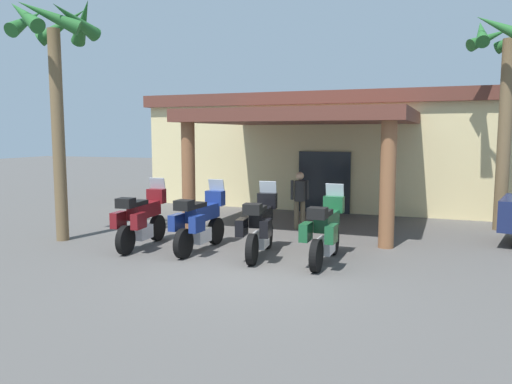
{
  "coord_description": "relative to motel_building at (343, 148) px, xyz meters",
  "views": [
    {
      "loc": [
        3.28,
        -9.2,
        2.73
      ],
      "look_at": [
        -0.89,
        3.12,
        1.2
      ],
      "focal_mm": 35.21,
      "sensor_mm": 36.0,
      "label": 1
    }
  ],
  "objects": [
    {
      "name": "ground_plane",
      "position": [
        -0.13,
        -10.84,
        -2.13
      ],
      "size": [
        80.0,
        80.0,
        0.0
      ],
      "primitive_type": "plane",
      "color": "#514F4C"
    },
    {
      "name": "motel_building",
      "position": [
        0.0,
        0.0,
        0.0
      ],
      "size": [
        14.59,
        12.15,
        4.16
      ],
      "rotation": [
        0.0,
        0.0,
        -0.05
      ],
      "color": "beige",
      "rests_on": "ground_plane"
    },
    {
      "name": "motorcycle_maroon",
      "position": [
        -3.23,
        -9.73,
        -1.43
      ],
      "size": [
        0.72,
        2.21,
        1.61
      ],
      "rotation": [
        0.0,
        0.0,
        1.62
      ],
      "color": "black",
      "rests_on": "ground_plane"
    },
    {
      "name": "motorcycle_blue",
      "position": [
        -1.75,
        -9.62,
        -1.43
      ],
      "size": [
        0.73,
        2.21,
        1.61
      ],
      "rotation": [
        0.0,
        0.0,
        1.5
      ],
      "color": "black",
      "rests_on": "ground_plane"
    },
    {
      "name": "motorcycle_black",
      "position": [
        -0.27,
        -9.67,
        -1.43
      ],
      "size": [
        0.74,
        2.21,
        1.61
      ],
      "rotation": [
        0.0,
        0.0,
        1.67
      ],
      "color": "black",
      "rests_on": "ground_plane"
    },
    {
      "name": "motorcycle_green",
      "position": [
        1.21,
        -9.77,
        -1.43
      ],
      "size": [
        0.72,
        2.21,
        1.61
      ],
      "rotation": [
        0.0,
        0.0,
        1.53
      ],
      "color": "black",
      "rests_on": "ground_plane"
    },
    {
      "name": "pedestrian",
      "position": [
        -0.2,
        -6.29,
        -1.18
      ],
      "size": [
        0.49,
        0.32,
        1.64
      ],
      "rotation": [
        0.0,
        0.0,
        5.16
      ],
      "color": "brown",
      "rests_on": "ground_plane"
    },
    {
      "name": "palm_tree_near_portico",
      "position": [
        5.2,
        -4.54,
        2.28
      ],
      "size": [
        2.27,
        2.34,
        6.05
      ],
      "color": "brown",
      "rests_on": "ground_plane"
    },
    {
      "name": "palm_tree_roadside",
      "position": [
        -5.56,
        -9.69,
        2.45
      ],
      "size": [
        2.08,
        2.26,
        6.06
      ],
      "color": "brown",
      "rests_on": "ground_plane"
    }
  ]
}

